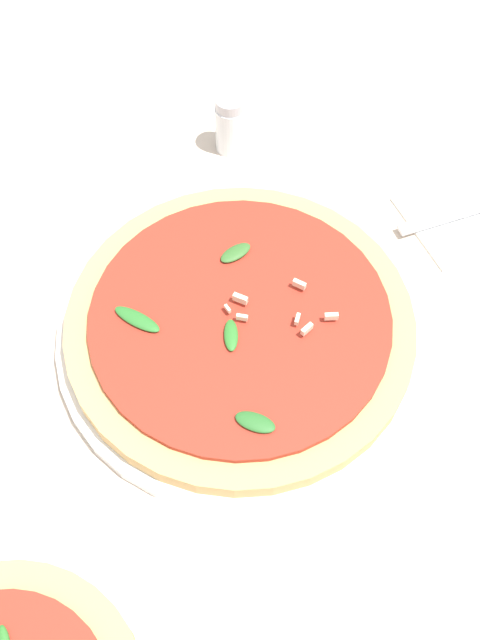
# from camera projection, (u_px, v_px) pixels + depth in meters

# --- Properties ---
(ground_plane) EXTENTS (6.00, 6.00, 0.00)m
(ground_plane) POSITION_uv_depth(u_px,v_px,m) (263.00, 335.00, 0.68)
(ground_plane) COLOR beige
(pizza_arugula_main) EXTENTS (0.33, 0.33, 0.05)m
(pizza_arugula_main) POSITION_uv_depth(u_px,v_px,m) (240.00, 328.00, 0.67)
(pizza_arugula_main) COLOR white
(pizza_arugula_main) RESTS_ON ground_plane
(shaker_pepper) EXTENTS (0.03, 0.03, 0.07)m
(shaker_pepper) POSITION_uv_depth(u_px,v_px,m) (230.00, 124.00, 0.78)
(shaker_pepper) COLOR silver
(shaker_pepper) RESTS_ON ground_plane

